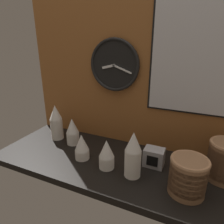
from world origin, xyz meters
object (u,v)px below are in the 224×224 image
(cup_stack_far_left, at_px, (56,122))
(cup_stack_center, at_px, (107,154))
(bowl_stack_right, at_px, (188,175))
(cup_stack_center_left, at_px, (82,147))
(menu_board, at_px, (197,59))
(wall_clock, at_px, (114,65))
(cup_stack_center_right, at_px, (133,155))
(cup_stack_left, at_px, (73,131))
(napkin_dispenser, at_px, (154,157))

(cup_stack_far_left, height_order, cup_stack_center, cup_stack_far_left)
(bowl_stack_right, bearing_deg, cup_stack_center_left, 175.82)
(cup_stack_far_left, bearing_deg, menu_board, 9.82)
(cup_stack_center_left, distance_m, menu_board, 0.81)
(bowl_stack_right, distance_m, wall_clock, 0.75)
(cup_stack_center_right, distance_m, bowl_stack_right, 0.27)
(cup_stack_far_left, bearing_deg, cup_stack_center, -19.75)
(wall_clock, relative_size, menu_board, 0.54)
(cup_stack_center_right, relative_size, menu_board, 0.41)
(menu_board, bearing_deg, wall_clock, -178.93)
(cup_stack_left, distance_m, cup_stack_center_right, 0.51)
(cup_stack_center, bearing_deg, menu_board, 40.03)
(cup_stack_center, height_order, bowl_stack_right, bowl_stack_right)
(cup_stack_center_left, relative_size, wall_clock, 0.48)
(cup_stack_far_left, xyz_separation_m, cup_stack_center_right, (0.63, -0.18, 0.00))
(cup_stack_far_left, relative_size, bowl_stack_right, 1.39)
(menu_board, bearing_deg, cup_stack_far_left, -170.18)
(napkin_dispenser, bearing_deg, cup_stack_center_left, -165.71)
(cup_stack_left, relative_size, cup_stack_center_right, 0.73)
(cup_stack_center, relative_size, wall_clock, 0.52)
(cup_stack_center_right, xyz_separation_m, napkin_dispenser, (0.08, 0.13, -0.07))
(cup_stack_left, relative_size, menu_board, 0.30)
(cup_stack_center_right, height_order, cup_stack_center_left, cup_stack_center_right)
(wall_clock, relative_size, napkin_dispenser, 2.98)
(napkin_dispenser, bearing_deg, menu_board, 53.01)
(cup_stack_left, xyz_separation_m, wall_clock, (0.24, 0.16, 0.43))
(bowl_stack_right, height_order, menu_board, menu_board)
(cup_stack_left, height_order, napkin_dispenser, cup_stack_left)
(cup_stack_center_right, bearing_deg, menu_board, 55.15)
(cup_stack_center, relative_size, menu_board, 0.28)
(cup_stack_center_left, bearing_deg, cup_stack_left, 140.09)
(cup_stack_center, distance_m, bowl_stack_right, 0.42)
(cup_stack_center_right, xyz_separation_m, wall_clock, (-0.25, 0.32, 0.40))
(cup_stack_far_left, xyz_separation_m, cup_stack_center, (0.48, -0.17, -0.04))
(bowl_stack_right, bearing_deg, menu_board, 96.90)
(cup_stack_far_left, distance_m, wall_clock, 0.57)
(cup_stack_center_left, height_order, napkin_dispenser, cup_stack_center_left)
(cup_stack_center, distance_m, menu_board, 0.70)
(cup_stack_left, height_order, menu_board, menu_board)
(wall_clock, bearing_deg, cup_stack_center_left, -105.73)
(cup_stack_center_right, height_order, wall_clock, wall_clock)
(cup_stack_center_right, bearing_deg, bowl_stack_right, -3.08)
(cup_stack_center, xyz_separation_m, menu_board, (0.38, 0.32, 0.50))
(bowl_stack_right, distance_m, napkin_dispenser, 0.24)
(cup_stack_left, bearing_deg, bowl_stack_right, -13.00)
(cup_stack_left, bearing_deg, napkin_dispenser, -2.63)
(cup_stack_center, height_order, napkin_dispenser, cup_stack_center)
(cup_stack_center_left, xyz_separation_m, cup_stack_center, (0.17, -0.02, 0.01))
(cup_stack_center_left, bearing_deg, cup_stack_center, -7.22)
(cup_stack_center_right, distance_m, wall_clock, 0.57)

